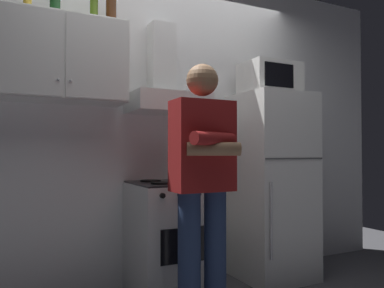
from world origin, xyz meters
TOP-DOWN VIEW (x-y plane):
  - back_wall_tiled at (0.00, 0.60)m, footprint 4.80×0.10m
  - upper_cabinet at (-0.85, 0.37)m, footprint 0.90×0.37m
  - stove_oven at (-0.05, 0.25)m, footprint 0.60×0.62m
  - range_hood at (-0.05, 0.38)m, footprint 0.60×0.44m
  - refrigerator at (0.90, 0.25)m, footprint 0.60×0.62m
  - microwave at (0.90, 0.27)m, footprint 0.48×0.37m
  - person_standing at (-0.10, -0.36)m, footprint 0.38×0.33m
  - cooking_pot at (0.08, 0.13)m, footprint 0.27×0.17m
  - bottle_spice_jar at (-1.07, 0.35)m, footprint 0.05×0.05m
  - bottle_olive_oil at (-0.62, 0.37)m, footprint 0.06×0.06m
  - bottle_rum_dark at (-0.50, 0.35)m, footprint 0.08×0.08m

SIDE VIEW (x-z plane):
  - stove_oven at x=-0.05m, z-range 0.00..0.87m
  - refrigerator at x=0.90m, z-range 0.00..1.60m
  - person_standing at x=-0.10m, z-range 0.08..1.72m
  - cooking_pot at x=0.08m, z-range 0.87..0.97m
  - back_wall_tiled at x=0.00m, z-range 0.00..2.70m
  - range_hood at x=-0.05m, z-range 1.22..1.97m
  - microwave at x=0.90m, z-range 1.60..1.88m
  - upper_cabinet at x=-0.85m, z-range 1.45..2.05m
  - bottle_spice_jar at x=-1.07m, z-range 2.04..2.17m
  - bottle_olive_oil at x=-0.62m, z-range 2.04..2.27m
  - bottle_rum_dark at x=-0.50m, z-range 2.04..2.32m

